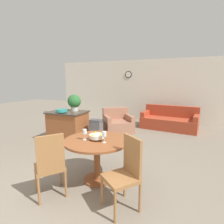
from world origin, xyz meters
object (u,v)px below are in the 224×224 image
object	(u,v)px
dining_table	(97,149)
dining_chair_near_left	(50,163)
teal_bowl	(62,111)
trash_bin	(96,131)
dining_chair_near_right	(126,170)
wine_glass_left	(85,132)
potted_plant	(74,102)
wine_glass_right	(104,134)
armchair	(118,124)
fruit_bowl	(97,136)
kitchen_island	(68,126)
couch	(169,121)

from	to	relation	value
dining_table	dining_chair_near_left	xyz separation A→B (m)	(-0.46, -0.66, -0.04)
teal_bowl	trash_bin	xyz separation A→B (m)	(0.89, 0.39, -0.61)
dining_chair_near_right	dining_table	bearing A→B (deg)	5.85
dining_table	wine_glass_left	distance (m)	0.37
teal_bowl	potted_plant	xyz separation A→B (m)	(0.17, 0.40, 0.22)
wine_glass_left	wine_glass_right	xyz separation A→B (m)	(0.37, -0.01, 0.00)
dining_table	wine_glass_right	distance (m)	0.37
potted_plant	armchair	size ratio (longest dim) A/B	0.38
dining_chair_near_left	trash_bin	xyz separation A→B (m)	(-0.48, 2.53, -0.22)
fruit_bowl	armchair	bearing A→B (deg)	102.70
trash_bin	dining_table	bearing A→B (deg)	-63.23
dining_chair_near_right	potted_plant	bearing A→B (deg)	-4.67
dining_chair_near_right	kitchen_island	world-z (taller)	dining_chair_near_right
dining_chair_near_left	wine_glass_right	distance (m)	0.93
dining_table	wine_glass_right	world-z (taller)	wine_glass_right
wine_glass_right	teal_bowl	distance (m)	2.56
fruit_bowl	couch	bearing A→B (deg)	76.60
wine_glass_left	trash_bin	world-z (taller)	wine_glass_left
dining_chair_near_left	potted_plant	size ratio (longest dim) A/B	2.05
fruit_bowl	kitchen_island	bearing A→B (deg)	136.46
dining_chair_near_left	wine_glass_right	xyz separation A→B (m)	(0.64, 0.57, 0.35)
wine_glass_right	trash_bin	size ratio (longest dim) A/B	0.28
potted_plant	teal_bowl	bearing A→B (deg)	-112.89
wine_glass_left	teal_bowl	distance (m)	2.27
fruit_bowl	wine_glass_left	xyz separation A→B (m)	(-0.19, -0.08, 0.08)
dining_chair_near_left	teal_bowl	xyz separation A→B (m)	(-1.38, 2.14, 0.39)
wine_glass_right	kitchen_island	size ratio (longest dim) A/B	0.17
dining_chair_near_right	armchair	size ratio (longest dim) A/B	0.78
dining_table	teal_bowl	world-z (taller)	teal_bowl
dining_table	wine_glass_left	size ratio (longest dim) A/B	6.05
dining_chair_near_left	teal_bowl	bearing A→B (deg)	73.24
kitchen_island	teal_bowl	size ratio (longest dim) A/B	3.51
trash_bin	teal_bowl	bearing A→B (deg)	-156.63
wine_glass_right	kitchen_island	bearing A→B (deg)	137.78
couch	fruit_bowl	bearing A→B (deg)	-94.91
fruit_bowl	kitchen_island	size ratio (longest dim) A/B	0.24
couch	wine_glass_right	bearing A→B (deg)	-92.27
kitchen_island	couch	bearing A→B (deg)	41.29
dining_chair_near_left	dining_chair_near_right	distance (m)	1.13
dining_chair_near_right	kitchen_island	bearing A→B (deg)	-0.90
couch	potted_plant	bearing A→B (deg)	-130.69
fruit_bowl	potted_plant	world-z (taller)	potted_plant
dining_chair_near_right	trash_bin	bearing A→B (deg)	-14.94
kitchen_island	teal_bowl	xyz separation A→B (m)	(-0.03, -0.24, 0.50)
wine_glass_left	couch	world-z (taller)	wine_glass_left
wine_glass_right	dining_chair_near_left	bearing A→B (deg)	-138.27
dining_table	fruit_bowl	size ratio (longest dim) A/B	4.38
wine_glass_left	armchair	bearing A→B (deg)	99.20
wine_glass_left	kitchen_island	size ratio (longest dim) A/B	0.17
teal_bowl	trash_bin	bearing A→B (deg)	23.37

